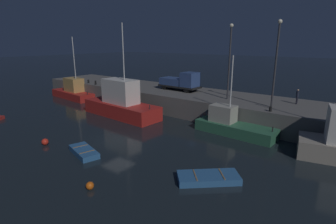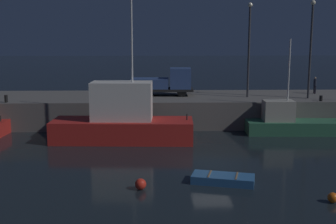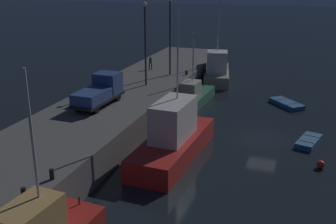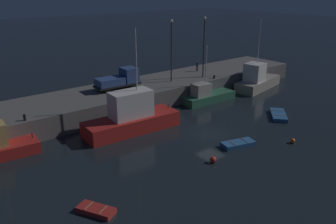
{
  "view_description": "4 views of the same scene",
  "coord_description": "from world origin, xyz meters",
  "px_view_note": "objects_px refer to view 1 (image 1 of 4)",
  "views": [
    {
      "loc": [
        18.33,
        -15.89,
        9.24
      ],
      "look_at": [
        1.72,
        5.76,
        1.93
      ],
      "focal_mm": 28.3,
      "sensor_mm": 36.0,
      "label": 1
    },
    {
      "loc": [
        -3.71,
        -27.16,
        8.14
      ],
      "look_at": [
        -2.65,
        6.91,
        2.21
      ],
      "focal_mm": 46.61,
      "sensor_mm": 36.0,
      "label": 2
    },
    {
      "loc": [
        -34.53,
        -2.91,
        13.94
      ],
      "look_at": [
        -2.42,
        8.12,
        2.38
      ],
      "focal_mm": 43.76,
      "sensor_mm": 36.0,
      "label": 3
    },
    {
      "loc": [
        -25.89,
        -24.89,
        15.61
      ],
      "look_at": [
        -1.84,
        5.32,
        1.56
      ],
      "focal_mm": 37.5,
      "sensor_mm": 36.0,
      "label": 4
    }
  ],
  "objects_px": {
    "fishing_boat_orange": "(121,103)",
    "mooring_buoy_near": "(90,186)",
    "rowboat_white_mid": "(208,178)",
    "mooring_buoy_mid": "(45,142)",
    "dockworker": "(297,96)",
    "bollard_west": "(96,83)",
    "fishing_boat_blue": "(74,92)",
    "bollard_central": "(88,81)",
    "dinghy_orange_near": "(84,152)",
    "lamp_post_east": "(276,58)",
    "bollard_east": "(270,109)",
    "lamp_post_west": "(230,57)",
    "utility_truck": "(181,82)",
    "fishing_trawler_red": "(232,125)"
  },
  "relations": [
    {
      "from": "bollard_west",
      "to": "mooring_buoy_mid",
      "type": "bearing_deg",
      "value": -51.6
    },
    {
      "from": "mooring_buoy_near",
      "to": "utility_truck",
      "type": "height_order",
      "value": "utility_truck"
    },
    {
      "from": "fishing_trawler_red",
      "to": "fishing_boat_orange",
      "type": "height_order",
      "value": "fishing_boat_orange"
    },
    {
      "from": "fishing_boat_orange",
      "to": "mooring_buoy_near",
      "type": "bearing_deg",
      "value": -49.51
    },
    {
      "from": "fishing_boat_orange",
      "to": "lamp_post_east",
      "type": "height_order",
      "value": "lamp_post_east"
    },
    {
      "from": "bollard_east",
      "to": "fishing_trawler_red",
      "type": "bearing_deg",
      "value": -150.87
    },
    {
      "from": "mooring_buoy_near",
      "to": "bollard_central",
      "type": "distance_m",
      "value": 29.75
    },
    {
      "from": "rowboat_white_mid",
      "to": "bollard_west",
      "type": "height_order",
      "value": "bollard_west"
    },
    {
      "from": "mooring_buoy_near",
      "to": "dockworker",
      "type": "xyz_separation_m",
      "value": [
        7.15,
        22.38,
        3.19
      ]
    },
    {
      "from": "fishing_trawler_red",
      "to": "bollard_central",
      "type": "height_order",
      "value": "fishing_trawler_red"
    },
    {
      "from": "fishing_trawler_red",
      "to": "fishing_boat_blue",
      "type": "height_order",
      "value": "fishing_boat_blue"
    },
    {
      "from": "dinghy_orange_near",
      "to": "mooring_buoy_mid",
      "type": "xyz_separation_m",
      "value": [
        -4.6,
        -0.92,
        0.07
      ]
    },
    {
      "from": "fishing_boat_blue",
      "to": "bollard_central",
      "type": "height_order",
      "value": "fishing_boat_blue"
    },
    {
      "from": "fishing_boat_orange",
      "to": "lamp_post_east",
      "type": "relative_size",
      "value": 1.28
    },
    {
      "from": "fishing_boat_orange",
      "to": "mooring_buoy_near",
      "type": "distance_m",
      "value": 17.5
    },
    {
      "from": "fishing_boat_orange",
      "to": "bollard_west",
      "type": "distance_m",
      "value": 11.13
    },
    {
      "from": "dinghy_orange_near",
      "to": "bollard_central",
      "type": "xyz_separation_m",
      "value": [
        -18.85,
        14.53,
        2.55
      ]
    },
    {
      "from": "mooring_buoy_mid",
      "to": "utility_truck",
      "type": "xyz_separation_m",
      "value": [
        1.79,
        19.31,
        3.45
      ]
    },
    {
      "from": "dinghy_orange_near",
      "to": "bollard_west",
      "type": "distance_m",
      "value": 22.06
    },
    {
      "from": "fishing_boat_orange",
      "to": "dockworker",
      "type": "bearing_deg",
      "value": 26.25
    },
    {
      "from": "lamp_post_east",
      "to": "dockworker",
      "type": "xyz_separation_m",
      "value": [
        1.78,
        3.17,
        -4.15
      ]
    },
    {
      "from": "lamp_post_west",
      "to": "mooring_buoy_mid",
      "type": "bearing_deg",
      "value": -117.96
    },
    {
      "from": "dockworker",
      "to": "bollard_east",
      "type": "xyz_separation_m",
      "value": [
        -1.29,
        -5.07,
        -0.7
      ]
    },
    {
      "from": "bollard_central",
      "to": "dockworker",
      "type": "bearing_deg",
      "value": 8.74
    },
    {
      "from": "fishing_trawler_red",
      "to": "bollard_east",
      "type": "bearing_deg",
      "value": 29.13
    },
    {
      "from": "fishing_boat_blue",
      "to": "bollard_east",
      "type": "height_order",
      "value": "fishing_boat_blue"
    },
    {
      "from": "fishing_boat_blue",
      "to": "lamp_post_west",
      "type": "xyz_separation_m",
      "value": [
        25.7,
        4.1,
        6.41
      ]
    },
    {
      "from": "bollard_west",
      "to": "dockworker",
      "type": "bearing_deg",
      "value": 9.92
    },
    {
      "from": "lamp_post_west",
      "to": "lamp_post_east",
      "type": "bearing_deg",
      "value": -9.13
    },
    {
      "from": "lamp_post_east",
      "to": "rowboat_white_mid",
      "type": "bearing_deg",
      "value": -89.38
    },
    {
      "from": "fishing_trawler_red",
      "to": "rowboat_white_mid",
      "type": "xyz_separation_m",
      "value": [
        2.82,
        -9.94,
        -0.69
      ]
    },
    {
      "from": "dinghy_orange_near",
      "to": "lamp_post_east",
      "type": "height_order",
      "value": "lamp_post_east"
    },
    {
      "from": "utility_truck",
      "to": "rowboat_white_mid",
      "type": "bearing_deg",
      "value": -50.03
    },
    {
      "from": "mooring_buoy_near",
      "to": "rowboat_white_mid",
      "type": "bearing_deg",
      "value": 45.39
    },
    {
      "from": "fishing_boat_blue",
      "to": "rowboat_white_mid",
      "type": "relative_size",
      "value": 2.33
    },
    {
      "from": "mooring_buoy_near",
      "to": "bollard_east",
      "type": "bearing_deg",
      "value": 71.3
    },
    {
      "from": "utility_truck",
      "to": "bollard_east",
      "type": "bearing_deg",
      "value": -17.01
    },
    {
      "from": "mooring_buoy_mid",
      "to": "dockworker",
      "type": "bearing_deg",
      "value": 50.37
    },
    {
      "from": "dinghy_orange_near",
      "to": "utility_truck",
      "type": "height_order",
      "value": "utility_truck"
    },
    {
      "from": "lamp_post_east",
      "to": "utility_truck",
      "type": "xyz_separation_m",
      "value": [
        -13.17,
        2.27,
        -3.85
      ]
    },
    {
      "from": "mooring_buoy_near",
      "to": "dockworker",
      "type": "distance_m",
      "value": 23.71
    },
    {
      "from": "bollard_central",
      "to": "bollard_east",
      "type": "xyz_separation_m",
      "value": [
        29.69,
        -0.31,
        -0.03
      ]
    },
    {
      "from": "fishing_boat_blue",
      "to": "dockworker",
      "type": "bearing_deg",
      "value": 10.99
    },
    {
      "from": "mooring_buoy_mid",
      "to": "dockworker",
      "type": "height_order",
      "value": "dockworker"
    },
    {
      "from": "rowboat_white_mid",
      "to": "dockworker",
      "type": "height_order",
      "value": "dockworker"
    },
    {
      "from": "utility_truck",
      "to": "lamp_post_west",
      "type": "bearing_deg",
      "value": -10.24
    },
    {
      "from": "dockworker",
      "to": "bollard_central",
      "type": "bearing_deg",
      "value": -171.26
    },
    {
      "from": "mooring_buoy_near",
      "to": "bollard_east",
      "type": "distance_m",
      "value": 18.44
    },
    {
      "from": "fishing_trawler_red",
      "to": "mooring_buoy_near",
      "type": "bearing_deg",
      "value": -99.84
    },
    {
      "from": "fishing_boat_blue",
      "to": "lamp_post_west",
      "type": "relative_size",
      "value": 1.15
    }
  ]
}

